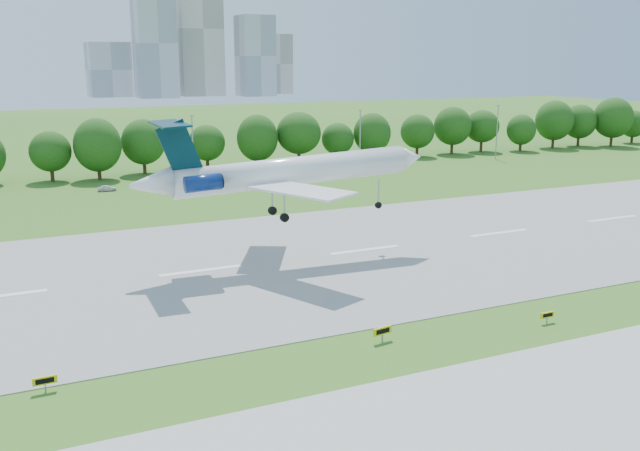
% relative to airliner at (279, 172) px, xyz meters
% --- Properties ---
extents(ground, '(600.00, 600.00, 0.00)m').
position_rel_airliner_xyz_m(ground, '(-9.12, -25.06, -10.18)').
color(ground, '#306019').
rests_on(ground, ground).
extents(runway, '(400.00, 45.00, 0.08)m').
position_rel_airliner_xyz_m(runway, '(-9.12, -0.06, -10.14)').
color(runway, gray).
rests_on(runway, ground).
extents(tree_line, '(288.40, 8.40, 10.40)m').
position_rel_airliner_xyz_m(tree_line, '(-9.12, 66.94, -4.00)').
color(tree_line, '#382314').
rests_on(tree_line, ground).
extents(light_poles, '(175.90, 0.25, 12.19)m').
position_rel_airliner_xyz_m(light_poles, '(-11.62, 56.94, -3.85)').
color(light_poles, gray).
rests_on(light_poles, ground).
extents(skyline, '(127.00, 52.00, 80.00)m').
position_rel_airliner_xyz_m(skyline, '(91.04, 365.55, 20.28)').
color(skyline, '#B2B2B7').
rests_on(skyline, ground).
extents(airliner, '(34.11, 24.85, 11.32)m').
position_rel_airliner_xyz_m(airliner, '(0.00, 0.00, 0.00)').
color(airliner, white).
rests_on(airliner, ground).
extents(taxi_sign_left, '(1.62, 0.25, 1.14)m').
position_rel_airliner_xyz_m(taxi_sign_left, '(-26.62, -23.19, -9.34)').
color(taxi_sign_left, gray).
rests_on(taxi_sign_left, ground).
extents(taxi_sign_centre, '(1.78, 0.46, 1.25)m').
position_rel_airliner_xyz_m(taxi_sign_centre, '(-1.33, -25.25, -9.26)').
color(taxi_sign_centre, gray).
rests_on(taxi_sign_centre, ground).
extents(taxi_sign_right, '(1.42, 0.19, 1.00)m').
position_rel_airliner_xyz_m(taxi_sign_right, '(13.58, -27.69, -9.45)').
color(taxi_sign_right, gray).
rests_on(taxi_sign_right, ground).
extents(service_vehicle_b, '(3.25, 1.58, 1.07)m').
position_rel_airliner_xyz_m(service_vehicle_b, '(-10.48, 53.24, -9.65)').
color(service_vehicle_b, silver).
rests_on(service_vehicle_b, ground).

